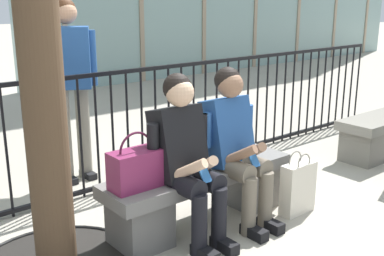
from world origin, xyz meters
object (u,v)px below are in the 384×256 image
(seated_person_companion, at_px, (235,141))
(bystander_at_railing, at_px, (70,77))
(seated_person_with_phone, at_px, (186,154))
(handbag_on_bench, at_px, (136,168))
(shopping_bag, at_px, (298,188))
(stone_bench, at_px, (200,190))

(seated_person_companion, xyz_separation_m, bystander_at_railing, (-0.57, 1.61, 0.35))
(seated_person_with_phone, relative_size, handbag_on_bench, 3.04)
(seated_person_companion, distance_m, bystander_at_railing, 1.74)
(shopping_bag, distance_m, bystander_at_railing, 2.27)
(seated_person_with_phone, distance_m, bystander_at_railing, 1.65)
(stone_bench, relative_size, shopping_bag, 3.07)
(handbag_on_bench, bearing_deg, shopping_bag, -15.38)
(seated_person_with_phone, bearing_deg, stone_bench, 28.22)
(seated_person_with_phone, relative_size, bystander_at_railing, 0.71)
(seated_person_with_phone, relative_size, seated_person_companion, 1.00)
(seated_person_companion, xyz_separation_m, handbag_on_bench, (-0.82, 0.12, -0.06))
(shopping_bag, bearing_deg, handbag_on_bench, 164.62)
(seated_person_with_phone, distance_m, handbag_on_bench, 0.37)
(stone_bench, height_order, seated_person_companion, seated_person_companion)
(stone_bench, bearing_deg, seated_person_with_phone, -151.78)
(handbag_on_bench, height_order, shopping_bag, handbag_on_bench)
(stone_bench, distance_m, bystander_at_railing, 1.68)
(handbag_on_bench, relative_size, shopping_bag, 0.77)
(bystander_at_railing, bearing_deg, shopping_bag, -60.27)
(bystander_at_railing, bearing_deg, stone_bench, -77.56)
(shopping_bag, bearing_deg, seated_person_companion, 153.76)
(seated_person_with_phone, height_order, shopping_bag, seated_person_with_phone)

